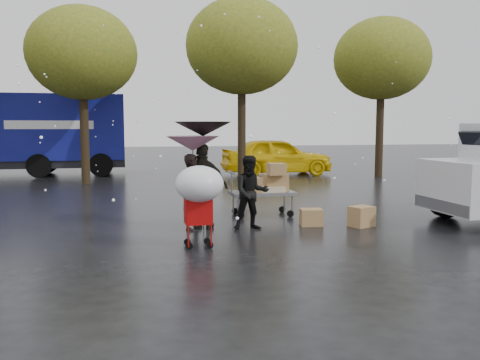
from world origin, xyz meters
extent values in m
plane|color=black|center=(0.00, 0.00, 0.00)|extent=(90.00, 90.00, 0.00)
imported|color=black|center=(-0.70, 0.60, 0.79)|extent=(0.65, 0.68, 1.57)
imported|color=black|center=(0.48, 0.37, 0.77)|extent=(0.77, 0.62, 1.54)
imported|color=black|center=(-0.47, 0.67, 0.89)|extent=(1.13, 0.88, 1.78)
cylinder|color=#4C4C4C|center=(-0.70, 0.60, 0.89)|extent=(0.02, 0.02, 1.79)
cone|color=#E15C90|center=(-0.70, 0.60, 1.79)|extent=(1.09, 1.09, 0.30)
sphere|color=#4C4C4C|center=(-0.70, 0.60, 1.82)|extent=(0.06, 0.06, 0.06)
cylinder|color=#4C4C4C|center=(-0.47, 0.67, 1.04)|extent=(0.02, 0.02, 2.08)
cone|color=black|center=(-0.47, 0.67, 2.08)|extent=(1.18, 1.18, 0.30)
sphere|color=#4C4C4C|center=(-0.47, 0.67, 2.11)|extent=(0.06, 0.06, 0.06)
cube|color=slate|center=(1.13, 1.84, 0.55)|extent=(1.50, 0.80, 0.08)
cylinder|color=slate|center=(0.38, 1.84, 0.80)|extent=(0.04, 0.04, 0.60)
cube|color=brown|center=(1.48, 1.94, 0.79)|extent=(0.55, 0.45, 0.40)
cube|color=brown|center=(0.83, 1.74, 0.77)|extent=(0.45, 0.40, 0.35)
cube|color=brown|center=(1.43, 1.69, 1.13)|extent=(0.40, 0.35, 0.28)
cube|color=tan|center=(1.18, 1.84, 0.65)|extent=(0.90, 0.55, 0.12)
cylinder|color=black|center=(0.53, 1.52, 0.08)|extent=(0.16, 0.05, 0.16)
cylinder|color=black|center=(0.53, 2.16, 0.08)|extent=(0.16, 0.05, 0.16)
cylinder|color=black|center=(1.73, 1.52, 0.08)|extent=(0.16, 0.05, 0.16)
cylinder|color=black|center=(1.73, 2.16, 0.08)|extent=(0.16, 0.05, 0.16)
cube|color=#B50A0A|center=(-0.81, -0.95, 0.65)|extent=(0.47, 0.41, 0.45)
cylinder|color=#B50A0A|center=(-0.81, -1.14, 1.02)|extent=(0.42, 0.02, 0.02)
cylinder|color=#4C4C4C|center=(-0.81, -1.14, 0.95)|extent=(0.02, 0.02, 0.60)
ellipsoid|color=white|center=(-0.81, -1.14, 1.15)|extent=(0.84, 0.84, 0.63)
cylinder|color=black|center=(-0.99, -1.11, 0.06)|extent=(0.12, 0.04, 0.12)
cylinder|color=black|center=(-0.99, -0.79, 0.06)|extent=(0.12, 0.04, 0.12)
cylinder|color=black|center=(-0.63, -1.11, 0.06)|extent=(0.12, 0.04, 0.12)
cylinder|color=black|center=(-0.63, -0.79, 0.06)|extent=(0.12, 0.04, 0.12)
cube|color=silver|center=(5.10, -0.23, 0.85)|extent=(1.20, 1.95, 1.10)
cube|color=slate|center=(4.55, -0.23, 0.45)|extent=(0.12, 1.90, 0.25)
cylinder|color=black|center=(5.30, 0.72, 0.38)|extent=(0.76, 0.28, 0.76)
cube|color=navy|center=(-5.06, 13.80, 2.10)|extent=(6.00, 2.50, 2.80)
cube|color=black|center=(-6.06, 13.80, 0.55)|extent=(8.00, 2.30, 0.35)
cube|color=silver|center=(-5.06, 12.54, 2.20)|extent=(3.50, 0.03, 0.35)
cylinder|color=black|center=(-3.06, 12.65, 0.50)|extent=(1.00, 0.30, 1.00)
cylinder|color=black|center=(-3.06, 14.95, 0.50)|extent=(1.00, 0.30, 1.00)
cube|color=brown|center=(2.85, 0.12, 0.22)|extent=(0.59, 0.53, 0.43)
cube|color=brown|center=(1.84, 0.45, 0.18)|extent=(0.52, 0.44, 0.36)
imported|color=yellow|center=(4.48, 11.72, 0.82)|extent=(4.84, 1.95, 1.65)
cylinder|color=black|center=(-3.50, 10.00, 2.24)|extent=(0.32, 0.32, 4.48)
ellipsoid|color=#455D1A|center=(-3.50, 10.00, 4.80)|extent=(4.00, 4.00, 3.40)
cylinder|color=black|center=(2.50, 10.00, 2.45)|extent=(0.32, 0.32, 4.90)
ellipsoid|color=#455D1A|center=(2.50, 10.00, 5.25)|extent=(4.40, 4.40, 3.74)
cylinder|color=black|center=(8.50, 10.00, 2.31)|extent=(0.32, 0.32, 4.62)
ellipsoid|color=#455D1A|center=(8.50, 10.00, 4.95)|extent=(4.00, 4.00, 3.40)
camera|label=1|loc=(-2.05, -9.74, 2.13)|focal=38.00mm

